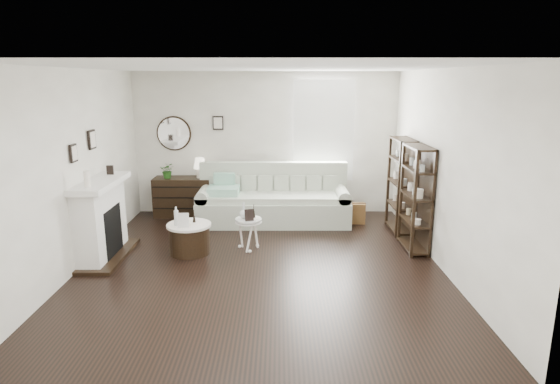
{
  "coord_description": "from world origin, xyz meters",
  "views": [
    {
      "loc": [
        0.26,
        -6.19,
        2.55
      ],
      "look_at": [
        0.27,
        0.8,
        0.86
      ],
      "focal_mm": 30.0,
      "sensor_mm": 36.0,
      "label": 1
    }
  ],
  "objects_px": {
    "sofa": "(273,203)",
    "dresser": "(184,197)",
    "pedestal_table": "(249,221)",
    "drum_table": "(190,238)"
  },
  "relations": [
    {
      "from": "sofa",
      "to": "dresser",
      "type": "xyz_separation_m",
      "value": [
        -1.71,
        0.39,
        0.02
      ]
    },
    {
      "from": "sofa",
      "to": "dresser",
      "type": "relative_size",
      "value": 2.45
    },
    {
      "from": "dresser",
      "to": "pedestal_table",
      "type": "height_order",
      "value": "dresser"
    },
    {
      "from": "sofa",
      "to": "drum_table",
      "type": "relative_size",
      "value": 4.14
    },
    {
      "from": "sofa",
      "to": "pedestal_table",
      "type": "relative_size",
      "value": 5.54
    },
    {
      "from": "dresser",
      "to": "drum_table",
      "type": "xyz_separation_m",
      "value": [
        0.47,
        -2.01,
        -0.14
      ]
    },
    {
      "from": "dresser",
      "to": "drum_table",
      "type": "height_order",
      "value": "dresser"
    },
    {
      "from": "dresser",
      "to": "drum_table",
      "type": "distance_m",
      "value": 2.07
    },
    {
      "from": "drum_table",
      "to": "dresser",
      "type": "bearing_deg",
      "value": 103.19
    },
    {
      "from": "dresser",
      "to": "drum_table",
      "type": "relative_size",
      "value": 1.69
    }
  ]
}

